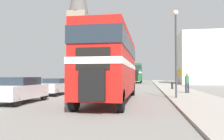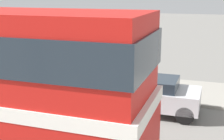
{
  "view_description": "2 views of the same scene",
  "coord_description": "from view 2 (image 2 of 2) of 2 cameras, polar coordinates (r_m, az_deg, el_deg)",
  "views": [
    {
      "loc": [
        3.56,
        -15.09,
        1.58
      ],
      "look_at": [
        1.4,
        -1.52,
        1.94
      ],
      "focal_mm": 35.0,
      "sensor_mm": 36.0,
      "label": 1
    },
    {
      "loc": [
        7.14,
        4.6,
        4.48
      ],
      "look_at": [
        0.0,
        2.19,
        2.58
      ],
      "focal_mm": 50.0,
      "sensor_mm": 36.0,
      "label": 2
    }
  ],
  "objects": [
    {
      "name": "car_parked_mid",
      "position": [
        11.96,
        5.96,
        -4.26
      ],
      "size": [
        1.68,
        4.18,
        1.36
      ],
      "color": "silver",
      "rests_on": "ground_plane"
    },
    {
      "name": "car_parked_near",
      "position": [
        14.0,
        -16.91,
        -1.84
      ],
      "size": [
        1.73,
        3.95,
        1.5
      ],
      "color": "white",
      "rests_on": "ground_plane"
    },
    {
      "name": "sidewalk_left",
      "position": [
        15.29,
        0.33,
        -2.66
      ],
      "size": [
        3.5,
        120.0,
        0.12
      ],
      "color": "gray",
      "rests_on": "ground_plane"
    }
  ]
}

